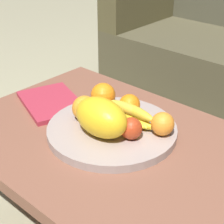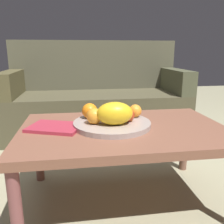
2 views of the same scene
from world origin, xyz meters
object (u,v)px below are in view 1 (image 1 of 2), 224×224
(melon_large_front, at_px, (101,117))
(magazine, at_px, (51,102))
(apple_front, at_px, (131,128))
(orange_front, at_px, (85,108))
(coffee_table, at_px, (121,156))
(orange_back, at_px, (103,95))
(fruit_bowl, at_px, (112,130))
(orange_right, at_px, (130,105))
(banana_bunch, at_px, (134,114))
(orange_left, at_px, (163,124))

(melon_large_front, height_order, magazine, melon_large_front)
(apple_front, height_order, magazine, apple_front)
(orange_front, bearing_deg, melon_large_front, -17.52)
(melon_large_front, xyz_separation_m, orange_front, (-0.10, 0.03, -0.02))
(coffee_table, bearing_deg, orange_back, 148.71)
(coffee_table, relative_size, melon_large_front, 5.86)
(orange_front, height_order, orange_back, orange_back)
(magazine, bearing_deg, fruit_bowl, 20.38)
(melon_large_front, relative_size, magazine, 0.71)
(orange_right, relative_size, apple_front, 1.06)
(orange_right, xyz_separation_m, apple_front, (0.09, -0.10, -0.00))
(orange_front, height_order, banana_bunch, orange_front)
(apple_front, bearing_deg, orange_left, 54.97)
(orange_left, xyz_separation_m, banana_bunch, (-0.10, -0.00, -0.01))
(coffee_table, xyz_separation_m, orange_front, (-0.15, 0.00, 0.11))
(banana_bunch, bearing_deg, magazine, -168.53)
(banana_bunch, bearing_deg, orange_left, 1.96)
(melon_large_front, bearing_deg, orange_right, 95.97)
(orange_left, relative_size, orange_back, 0.85)
(fruit_bowl, height_order, melon_large_front, melon_large_front)
(orange_front, bearing_deg, orange_back, 99.60)
(banana_bunch, distance_m, magazine, 0.33)
(fruit_bowl, relative_size, magazine, 1.58)
(orange_back, bearing_deg, melon_large_front, -48.52)
(fruit_bowl, relative_size, orange_right, 5.79)
(orange_front, height_order, orange_right, orange_front)
(orange_front, bearing_deg, coffee_table, -1.09)
(melon_large_front, distance_m, orange_front, 0.10)
(melon_large_front, bearing_deg, fruit_bowl, 95.86)
(orange_left, distance_m, magazine, 0.43)
(coffee_table, height_order, orange_back, orange_back)
(banana_bunch, xyz_separation_m, magazine, (-0.32, -0.06, -0.04))
(melon_large_front, bearing_deg, orange_left, 42.07)
(fruit_bowl, xyz_separation_m, orange_right, (-0.01, 0.09, 0.05))
(coffee_table, bearing_deg, magazine, 176.19)
(melon_large_front, distance_m, orange_back, 0.17)
(orange_front, bearing_deg, apple_front, 3.62)
(melon_large_front, relative_size, orange_back, 2.16)
(orange_left, relative_size, apple_front, 1.08)
(orange_back, bearing_deg, apple_front, -24.45)
(coffee_table, xyz_separation_m, magazine, (-0.34, 0.02, 0.05))
(orange_left, bearing_deg, orange_front, -158.95)
(melon_large_front, bearing_deg, magazine, 170.10)
(orange_left, xyz_separation_m, orange_back, (-0.25, 0.01, 0.01))
(coffee_table, relative_size, orange_back, 12.68)
(orange_right, relative_size, magazine, 0.27)
(banana_bunch, height_order, magazine, banana_bunch)
(orange_front, xyz_separation_m, apple_front, (0.18, 0.01, -0.01))
(orange_right, bearing_deg, apple_front, -48.27)
(melon_large_front, distance_m, banana_bunch, 0.12)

